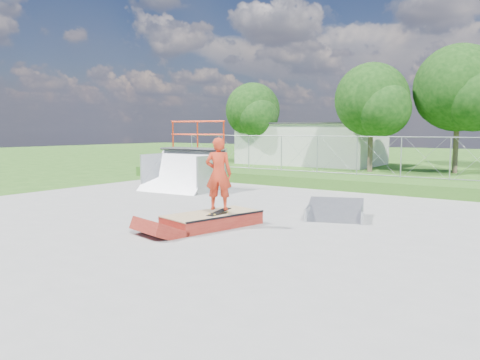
% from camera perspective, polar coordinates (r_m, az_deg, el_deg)
% --- Properties ---
extents(ground, '(120.00, 120.00, 0.00)m').
position_cam_1_polar(ground, '(13.18, -2.61, -5.16)').
color(ground, '#2C5C1A').
rests_on(ground, ground).
extents(concrete_pad, '(20.00, 16.00, 0.04)m').
position_cam_1_polar(concrete_pad, '(13.18, -2.61, -5.08)').
color(concrete_pad, gray).
rests_on(concrete_pad, ground).
extents(grass_berm, '(24.00, 3.00, 0.50)m').
position_cam_1_polar(grass_berm, '(21.40, 13.04, -0.28)').
color(grass_berm, '#2C5C1A').
rests_on(grass_berm, ground).
extents(grind_box, '(1.82, 2.80, 0.38)m').
position_cam_1_polar(grind_box, '(12.46, -3.39, -4.93)').
color(grind_box, maroon).
rests_on(grind_box, concrete_pad).
extents(quarter_pipe, '(3.16, 2.74, 2.97)m').
position_cam_1_polar(quarter_pipe, '(19.90, -7.19, 2.93)').
color(quarter_pipe, '#A4A7AC').
rests_on(quarter_pipe, concrete_pad).
extents(flat_bank_ramp, '(2.06, 2.13, 0.49)m').
position_cam_1_polar(flat_bank_ramp, '(13.84, 11.52, -3.72)').
color(flat_bank_ramp, '#A4A7AC').
rests_on(flat_bank_ramp, concrete_pad).
extents(skateboard, '(0.25, 0.80, 0.13)m').
position_cam_1_polar(skateboard, '(12.30, -2.60, -3.96)').
color(skateboard, black).
rests_on(skateboard, grind_box).
extents(skater, '(0.82, 0.71, 1.89)m').
position_cam_1_polar(skater, '(12.17, -2.63, 0.43)').
color(skater, red).
rests_on(skater, grind_box).
extents(concrete_stairs, '(1.50, 1.60, 0.80)m').
position_cam_1_polar(concrete_stairs, '(25.14, -5.96, 1.12)').
color(concrete_stairs, gray).
rests_on(concrete_stairs, ground).
extents(chain_link_fence, '(20.00, 0.06, 1.80)m').
position_cam_1_polar(chain_link_fence, '(22.23, 14.07, 2.90)').
color(chain_link_fence, '#9B9EA5').
rests_on(chain_link_fence, grass_berm).
extents(utility_building_flat, '(10.00, 6.00, 3.00)m').
position_cam_1_polar(utility_building_flat, '(35.97, 8.65, 4.34)').
color(utility_building_flat, silver).
rests_on(utility_building_flat, ground).
extents(tree_left_near, '(4.76, 4.48, 6.65)m').
position_cam_1_polar(tree_left_near, '(29.74, 16.10, 9.09)').
color(tree_left_near, '#4F3F32').
rests_on(tree_left_near, ground).
extents(tree_center, '(5.44, 5.12, 7.60)m').
position_cam_1_polar(tree_center, '(30.58, 25.55, 9.79)').
color(tree_center, '#4F3F32').
rests_on(tree_center, ground).
extents(tree_left_far, '(4.42, 4.16, 6.18)m').
position_cam_1_polar(tree_left_far, '(35.97, 1.72, 8.28)').
color(tree_left_far, '#4F3F32').
rests_on(tree_left_far, ground).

